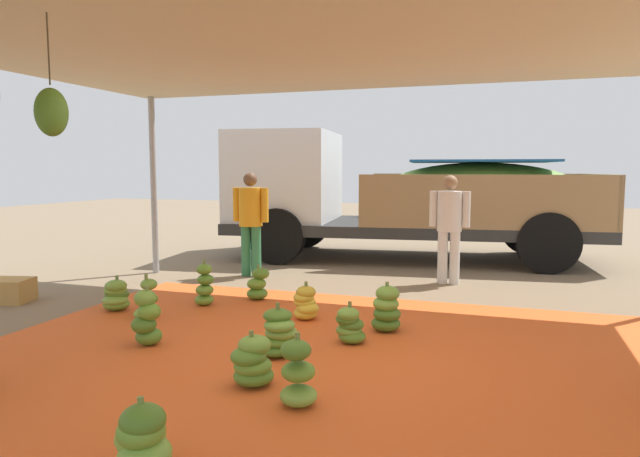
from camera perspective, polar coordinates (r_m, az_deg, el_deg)
The scene contains 19 objects.
ground_plane at distance 7.87m, azimuth 6.06°, elevation -6.40°, with size 40.00×40.00×0.00m, color #7F6B51.
tarp_orange at distance 5.08m, azimuth -1.36°, elevation -13.30°, with size 6.34×5.24×0.01m, color #E05B23.
tent_canopy at distance 4.84m, azimuth -2.11°, elevation 19.38°, with size 8.00×7.00×2.89m.
banana_bunch_0 at distance 6.36m, azimuth -1.46°, elevation -7.59°, with size 0.37×0.37×0.43m.
banana_bunch_1 at distance 4.53m, azimuth -6.84°, elevation -13.27°, with size 0.41×0.39×0.43m.
banana_bunch_2 at distance 6.66m, azimuth -17.09°, elevation -6.99°, with size 0.34×0.34×0.51m.
banana_bunch_4 at distance 5.54m, azimuth 3.03°, elevation -9.79°, with size 0.35×0.35×0.41m.
banana_bunch_5 at distance 5.67m, azimuth -17.09°, elevation -8.80°, with size 0.36×0.37×0.58m.
banana_bunch_6 at distance 7.36m, azimuth -6.29°, elevation -5.68°, with size 0.32×0.32×0.45m.
banana_bunch_7 at distance 4.13m, azimuth -2.27°, elevation -14.59°, with size 0.35×0.35×0.53m.
banana_bunch_8 at distance 5.93m, azimuth 6.73°, elevation -8.19°, with size 0.33×0.34×0.52m.
banana_bunch_10 at distance 3.41m, azimuth -17.48°, elevation -19.91°, with size 0.44×0.44×0.46m.
banana_bunch_11 at distance 5.18m, azimuth -4.20°, elevation -10.58°, with size 0.48×0.46×0.48m.
banana_bunch_13 at distance 7.13m, azimuth -11.58°, elevation -5.73°, with size 0.34×0.34×0.57m.
banana_bunch_15 at distance 7.18m, azimuth -19.90°, elevation -6.40°, with size 0.42×0.44×0.42m.
cargo_truck_main at distance 10.78m, azimuth 7.73°, elevation 3.44°, with size 6.95×3.20×2.40m.
worker_0 at distance 8.47m, azimuth 12.94°, elevation 0.76°, with size 0.59×0.36×1.60m.
worker_1 at distance 8.92m, azimuth -7.02°, elevation 1.26°, with size 0.60×0.37×1.64m.
crate_0 at distance 8.24m, azimuth -28.84°, elevation -5.50°, with size 0.50×0.42×0.30m, color #B78947.
Camera 1 is at (1.62, -4.51, 1.68)m, focal length 31.68 mm.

